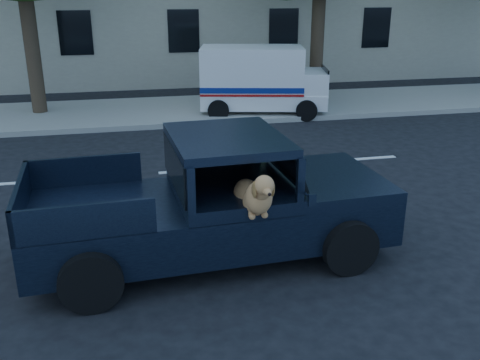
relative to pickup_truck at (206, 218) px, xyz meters
The scene contains 5 objects.
ground 0.93m from the pickup_truck, 57.26° to the left, with size 120.00×120.00×0.00m, color black.
far_sidewalk 9.79m from the pickup_truck, 87.84° to the left, with size 60.00×4.00×0.15m, color gray.
lane_stripes 4.67m from the pickup_truck, 59.20° to the left, with size 21.60×0.14×0.01m, color silver, non-canonical shape.
pickup_truck is the anchor object (origin of this frame).
mail_truck 9.52m from the pickup_truck, 70.85° to the left, with size 4.12×2.66×2.10m.
Camera 1 is at (-1.41, -7.70, 3.85)m, focal length 40.00 mm.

